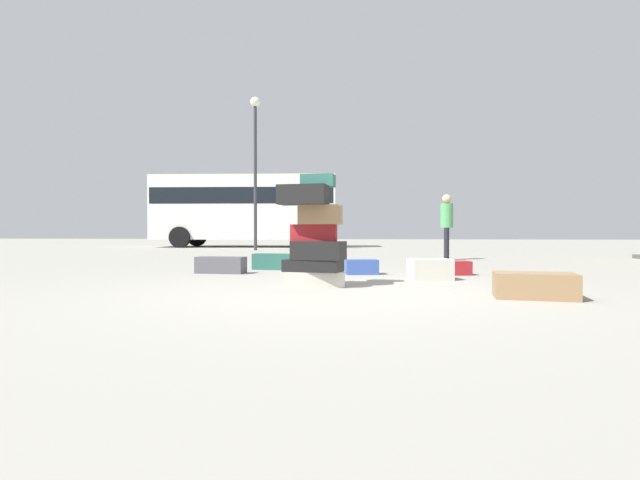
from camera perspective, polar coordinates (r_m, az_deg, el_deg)
The scene contains 11 objects.
ground_plane at distance 5.52m, azimuth 1.28°, elevation -6.04°, with size 80.00×80.00×0.00m, color gray.
suitcase_tower at distance 5.97m, azimuth -0.70°, elevation 0.14°, with size 0.83×0.63×1.39m.
suitcase_maroon_left_side at distance 7.84m, azimuth 14.93°, elevation -3.20°, with size 0.64×0.30×0.22m, color maroon.
suitcase_charcoal_upright_blue at distance 8.06m, azimuth -11.59°, elevation -2.90°, with size 0.79×0.30×0.27m, color #4C4C51.
suitcase_navy_white_trunk at distance 7.74m, azimuth 4.92°, elevation -3.17°, with size 0.50×0.32×0.23m, color #334F99.
suitcase_teal_right_side at distance 8.73m, azimuth -5.45°, elevation -2.54°, with size 0.73×0.31×0.28m, color #26594C.
suitcase_cream_behind_tower at distance 6.98m, azimuth 12.82°, elevation -3.39°, with size 0.57×0.38×0.29m, color beige.
suitcase_brown_foreground_far at distance 5.39m, azimuth 23.92°, elevation -4.92°, with size 0.78×0.43×0.26m, color olive.
person_bearded_onlooker at distance 12.02m, azimuth 14.68°, elevation 2.18°, with size 0.30×0.34×1.58m.
parked_bus at distance 22.13m, azimuth -8.68°, elevation 3.94°, with size 8.22×3.22×3.15m.
lamp_post at distance 18.28m, azimuth -7.63°, elevation 10.54°, with size 0.36×0.36×5.64m.
Camera 1 is at (0.51, -5.46, 0.67)m, focal length 27.20 mm.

